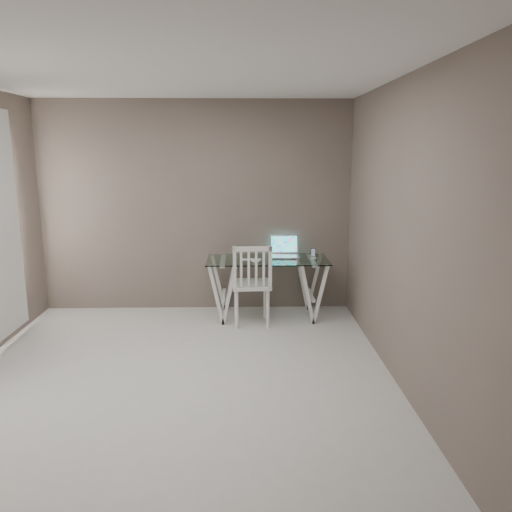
{
  "coord_description": "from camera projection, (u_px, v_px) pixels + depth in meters",
  "views": [
    {
      "loc": [
        0.62,
        -4.19,
        2.07
      ],
      "look_at": [
        0.76,
        1.55,
        0.85
      ],
      "focal_mm": 35.0,
      "sensor_mm": 36.0,
      "label": 1
    }
  ],
  "objects": [
    {
      "name": "room",
      "position": [
        162.0,
        193.0,
        4.17
      ],
      "size": [
        4.5,
        4.52,
        2.71
      ],
      "color": "beige",
      "rests_on": "ground"
    },
    {
      "name": "phone_dock",
      "position": [
        313.0,
        255.0,
        6.24
      ],
      "size": [
        0.07,
        0.07,
        0.12
      ],
      "color": "white",
      "rests_on": "desk"
    },
    {
      "name": "keyboard",
      "position": [
        251.0,
        260.0,
        6.13
      ],
      "size": [
        0.26,
        0.11,
        0.01
      ],
      "primitive_type": "cube",
      "color": "silver",
      "rests_on": "desk"
    },
    {
      "name": "desk",
      "position": [
        267.0,
        287.0,
        6.26
      ],
      "size": [
        1.5,
        0.7,
        0.75
      ],
      "color": "silver",
      "rests_on": "ground"
    },
    {
      "name": "mouse",
      "position": [
        256.0,
        261.0,
        6.0
      ],
      "size": [
        0.1,
        0.06,
        0.03
      ],
      "primitive_type": "ellipsoid",
      "color": "white",
      "rests_on": "desk"
    },
    {
      "name": "chair",
      "position": [
        252.0,
        281.0,
        5.91
      ],
      "size": [
        0.48,
        0.48,
        1.0
      ],
      "rotation": [
        0.0,
        0.0,
        0.05
      ],
      "color": "silver",
      "rests_on": "ground"
    },
    {
      "name": "laptop",
      "position": [
        285.0,
        251.0,
        6.37
      ],
      "size": [
        0.37,
        0.33,
        0.26
      ],
      "color": "silver",
      "rests_on": "desk"
    }
  ]
}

